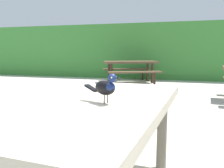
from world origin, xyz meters
name	(u,v)px	position (x,y,z in m)	size (l,w,h in m)	color
hedge_wall	(170,51)	(0.00, 8.69, 1.08)	(28.00, 1.78, 2.15)	#387A33
picnic_table_foreground	(105,128)	(0.14, -0.11, 0.56)	(1.79, 1.85, 0.74)	#B2A893
bird_grackle	(106,87)	(0.18, -0.19, 0.84)	(0.27, 0.15, 0.18)	black
picnic_table_mid_left	(130,66)	(-1.18, 6.68, 0.56)	(2.27, 2.25, 0.74)	brown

